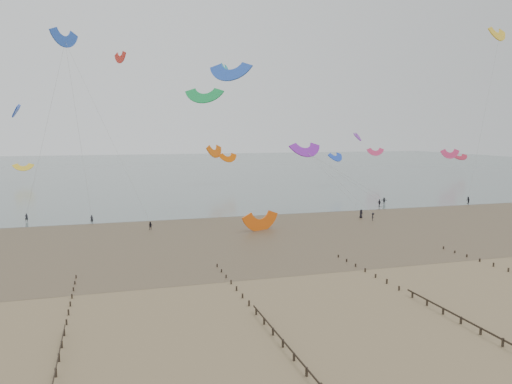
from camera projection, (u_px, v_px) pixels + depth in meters
The scene contains 7 objects.
ground at pixel (352, 284), 59.96m from camera, with size 500.00×500.00×0.00m, color brown.
sea_and_shore at pixel (244, 231), 91.51m from camera, with size 500.00×665.00×0.03m.
groynes at pixel (498, 339), 42.92m from camera, with size 72.16×50.16×1.00m.
kitesurfer_lead at pixel (92, 219), 99.31m from camera, with size 0.61×0.40×1.68m, color black.
kitesurfers at pixel (354, 208), 112.89m from camera, with size 103.70×21.84×1.87m.
grounded_kite at pixel (261, 230), 92.42m from camera, with size 6.94×3.64×5.29m, color #F05B0F, non-canonical shape.
kites_airborne at pixel (184, 126), 144.95m from camera, with size 242.13×107.80×44.10m.
Camera 1 is at (-27.77, -52.41, 18.27)m, focal length 35.00 mm.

